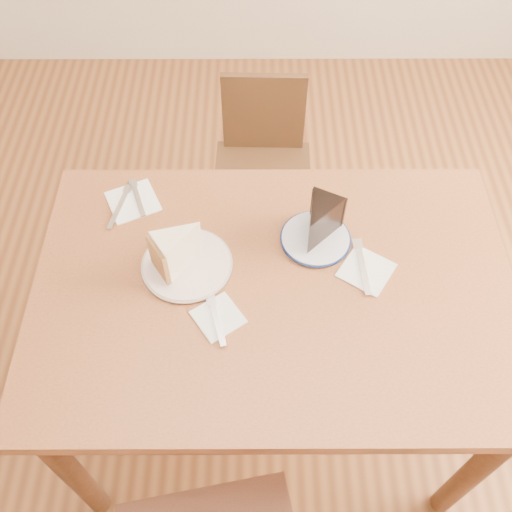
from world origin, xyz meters
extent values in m
plane|color=#512B15|center=(0.00, 0.00, 0.00)|extent=(4.00, 4.00, 0.00)
cube|color=#582D18|center=(0.00, 0.00, 0.73)|extent=(1.20, 0.80, 0.04)
cylinder|color=#341A0F|center=(-0.54, -0.34, 0.35)|extent=(0.06, 0.06, 0.71)
cylinder|color=#341A0F|center=(0.54, -0.34, 0.35)|extent=(0.06, 0.06, 0.71)
cylinder|color=#341A0F|center=(-0.54, 0.34, 0.35)|extent=(0.06, 0.06, 0.71)
cylinder|color=#341A0F|center=(0.54, 0.34, 0.35)|extent=(0.06, 0.06, 0.71)
cylinder|color=#3A1C11|center=(0.00, -0.41, 0.21)|extent=(0.04, 0.04, 0.43)
cube|color=black|center=(-0.02, 0.72, 0.38)|extent=(0.37, 0.37, 0.04)
cylinder|color=black|center=(0.14, 0.86, 0.18)|extent=(0.03, 0.03, 0.37)
cylinder|color=black|center=(-0.17, 0.87, 0.18)|extent=(0.03, 0.03, 0.37)
cylinder|color=black|center=(0.13, 0.56, 0.18)|extent=(0.03, 0.03, 0.37)
cylinder|color=black|center=(-0.17, 0.57, 0.18)|extent=(0.03, 0.03, 0.37)
cube|color=black|center=(-0.02, 0.88, 0.56)|extent=(0.30, 0.04, 0.32)
cylinder|color=silver|center=(-0.22, 0.06, 0.76)|extent=(0.22, 0.22, 0.01)
cylinder|color=silver|center=(0.11, 0.14, 0.76)|extent=(0.18, 0.18, 0.01)
cube|color=white|center=(-0.14, -0.09, 0.75)|extent=(0.14, 0.14, 0.00)
cube|color=white|center=(0.23, 0.05, 0.75)|extent=(0.16, 0.16, 0.00)
cube|color=white|center=(-0.38, 0.28, 0.75)|extent=(0.17, 0.17, 0.00)
cube|color=silver|center=(-0.14, -0.10, 0.76)|extent=(0.05, 0.14, 0.00)
cube|color=silver|center=(0.22, 0.05, 0.76)|extent=(0.03, 0.17, 0.00)
cube|color=silver|center=(-0.37, 0.29, 0.76)|extent=(0.06, 0.14, 0.00)
cube|color=silver|center=(-0.42, 0.25, 0.76)|extent=(0.05, 0.16, 0.00)
camera|label=1|loc=(-0.05, -0.77, 1.93)|focal=40.00mm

